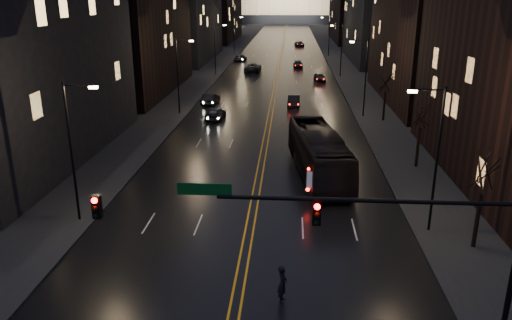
% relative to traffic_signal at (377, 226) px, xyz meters
% --- Properties ---
extents(road, '(20.00, 320.00, 0.02)m').
position_rel_traffic_signal_xyz_m(road, '(-5.91, 130.00, -5.09)').
color(road, black).
rests_on(road, ground).
extents(sidewalk_left, '(8.00, 320.00, 0.16)m').
position_rel_traffic_signal_xyz_m(sidewalk_left, '(-19.91, 130.00, -5.02)').
color(sidewalk_left, black).
rests_on(sidewalk_left, ground).
extents(sidewalk_right, '(8.00, 320.00, 0.16)m').
position_rel_traffic_signal_xyz_m(sidewalk_right, '(8.09, 130.00, -5.02)').
color(sidewalk_right, black).
rests_on(sidewalk_right, ground).
extents(center_line, '(0.62, 320.00, 0.01)m').
position_rel_traffic_signal_xyz_m(center_line, '(-5.91, 130.00, -5.08)').
color(center_line, orange).
rests_on(center_line, road).
extents(building_left_near, '(12.00, 28.00, 22.00)m').
position_rel_traffic_signal_xyz_m(building_left_near, '(-26.91, 22.00, 5.90)').
color(building_left_near, black).
rests_on(building_left_near, ground).
extents(building_left_far, '(12.00, 34.00, 20.00)m').
position_rel_traffic_signal_xyz_m(building_left_far, '(-26.91, 92.00, 4.90)').
color(building_left_far, black).
rests_on(building_left_far, ground).
extents(building_left_dist, '(12.00, 40.00, 24.00)m').
position_rel_traffic_signal_xyz_m(building_left_dist, '(-26.91, 140.00, 6.90)').
color(building_left_dist, black).
rests_on(building_left_dist, ground).
extents(building_right_dist, '(12.00, 40.00, 22.00)m').
position_rel_traffic_signal_xyz_m(building_right_dist, '(15.09, 140.00, 5.90)').
color(building_right_dist, black).
rests_on(building_right_dist, ground).
extents(traffic_signal, '(17.29, 0.45, 7.00)m').
position_rel_traffic_signal_xyz_m(traffic_signal, '(0.00, 0.00, 0.00)').
color(traffic_signal, black).
rests_on(traffic_signal, ground).
extents(streetlamp_right_near, '(2.13, 0.25, 9.00)m').
position_rel_traffic_signal_xyz_m(streetlamp_right_near, '(4.91, 10.00, -0.02)').
color(streetlamp_right_near, black).
rests_on(streetlamp_right_near, ground).
extents(streetlamp_left_near, '(2.13, 0.25, 9.00)m').
position_rel_traffic_signal_xyz_m(streetlamp_left_near, '(-16.72, 10.00, -0.02)').
color(streetlamp_left_near, black).
rests_on(streetlamp_left_near, ground).
extents(streetlamp_right_mid, '(2.13, 0.25, 9.00)m').
position_rel_traffic_signal_xyz_m(streetlamp_right_mid, '(4.91, 40.00, -0.02)').
color(streetlamp_right_mid, black).
rests_on(streetlamp_right_mid, ground).
extents(streetlamp_left_mid, '(2.13, 0.25, 9.00)m').
position_rel_traffic_signal_xyz_m(streetlamp_left_mid, '(-16.72, 40.00, -0.02)').
color(streetlamp_left_mid, black).
rests_on(streetlamp_left_mid, ground).
extents(streetlamp_right_far, '(2.13, 0.25, 9.00)m').
position_rel_traffic_signal_xyz_m(streetlamp_right_far, '(4.91, 70.00, -0.02)').
color(streetlamp_right_far, black).
rests_on(streetlamp_right_far, ground).
extents(streetlamp_left_far, '(2.13, 0.25, 9.00)m').
position_rel_traffic_signal_xyz_m(streetlamp_left_far, '(-16.72, 70.00, -0.02)').
color(streetlamp_left_far, black).
rests_on(streetlamp_left_far, ground).
extents(streetlamp_right_dist, '(2.13, 0.25, 9.00)m').
position_rel_traffic_signal_xyz_m(streetlamp_right_dist, '(4.91, 100.00, -0.02)').
color(streetlamp_right_dist, black).
rests_on(streetlamp_right_dist, ground).
extents(streetlamp_left_dist, '(2.13, 0.25, 9.00)m').
position_rel_traffic_signal_xyz_m(streetlamp_left_dist, '(-16.72, 100.00, -0.02)').
color(streetlamp_left_dist, black).
rests_on(streetlamp_left_dist, ground).
extents(tree_right_near, '(2.40, 2.40, 6.65)m').
position_rel_traffic_signal_xyz_m(tree_right_near, '(7.09, 8.00, -0.58)').
color(tree_right_near, black).
rests_on(tree_right_near, ground).
extents(tree_right_mid, '(2.40, 2.40, 6.65)m').
position_rel_traffic_signal_xyz_m(tree_right_mid, '(7.09, 22.00, -0.58)').
color(tree_right_mid, black).
rests_on(tree_right_mid, ground).
extents(tree_right_far, '(2.40, 2.40, 6.65)m').
position_rel_traffic_signal_xyz_m(tree_right_far, '(7.09, 38.00, -0.58)').
color(tree_right_far, black).
rests_on(tree_right_far, ground).
extents(bus, '(4.87, 13.51, 3.68)m').
position_rel_traffic_signal_xyz_m(bus, '(-1.21, 19.76, -3.26)').
color(bus, black).
rests_on(bus, ground).
extents(oncoming_car_a, '(2.19, 4.58, 1.51)m').
position_rel_traffic_signal_xyz_m(oncoming_car_a, '(-12.12, 37.49, -4.35)').
color(oncoming_car_a, black).
rests_on(oncoming_car_a, ground).
extents(oncoming_car_b, '(2.05, 4.59, 1.46)m').
position_rel_traffic_signal_xyz_m(oncoming_car_b, '(-14.03, 45.81, -4.37)').
color(oncoming_car_b, black).
rests_on(oncoming_car_b, ground).
extents(oncoming_car_c, '(3.00, 5.95, 1.61)m').
position_rel_traffic_signal_xyz_m(oncoming_car_c, '(-10.60, 74.96, -4.30)').
color(oncoming_car_c, black).
rests_on(oncoming_car_c, ground).
extents(oncoming_car_d, '(2.59, 5.07, 1.41)m').
position_rel_traffic_signal_xyz_m(oncoming_car_d, '(-14.41, 89.84, -4.40)').
color(oncoming_car_d, black).
rests_on(oncoming_car_d, ground).
extents(receding_car_a, '(1.67, 4.41, 1.43)m').
position_rel_traffic_signal_xyz_m(receding_car_a, '(-3.08, 45.26, -4.39)').
color(receding_car_a, black).
rests_on(receding_car_a, ground).
extents(receding_car_b, '(2.04, 4.25, 1.40)m').
position_rel_traffic_signal_xyz_m(receding_car_b, '(1.24, 64.76, -4.40)').
color(receding_car_b, black).
rests_on(receding_car_b, ground).
extents(receding_car_c, '(1.93, 4.51, 1.29)m').
position_rel_traffic_signal_xyz_m(receding_car_c, '(-2.15, 80.92, -4.46)').
color(receding_car_c, black).
rests_on(receding_car_c, ground).
extents(receding_car_d, '(2.79, 5.17, 1.38)m').
position_rel_traffic_signal_xyz_m(receding_car_d, '(-1.33, 122.62, -4.41)').
color(receding_car_d, black).
rests_on(receding_car_d, ground).
extents(pedestrian_a, '(0.55, 0.75, 1.90)m').
position_rel_traffic_signal_xyz_m(pedestrian_a, '(-3.74, 2.10, -4.16)').
color(pedestrian_a, black).
rests_on(pedestrian_a, ground).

